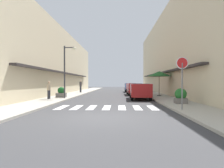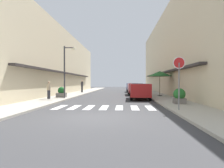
{
  "view_description": "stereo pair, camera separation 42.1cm",
  "coord_description": "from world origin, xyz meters",
  "px_view_note": "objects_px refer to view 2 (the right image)",
  "views": [
    {
      "loc": [
        0.76,
        -8.45,
        1.58
      ],
      "look_at": [
        0.06,
        10.62,
        1.42
      ],
      "focal_mm": 30.23,
      "sensor_mm": 36.0,
      "label": 1
    },
    {
      "loc": [
        1.18,
        -8.43,
        1.58
      ],
      "look_at": [
        0.06,
        10.62,
        1.42
      ],
      "focal_mm": 30.23,
      "sensor_mm": 36.0,
      "label": 2
    }
  ],
  "objects_px": {
    "parked_car_near": "(140,89)",
    "pedestrian_walking_near": "(49,90)",
    "street_lamp": "(67,66)",
    "planter_corner": "(179,96)",
    "pedestrian_walking_far": "(82,86)",
    "round_street_sign": "(179,69)",
    "planter_midblock": "(61,93)",
    "parked_car_mid": "(135,88)",
    "cafe_umbrella": "(160,74)",
    "parked_car_far": "(133,86)"
  },
  "relations": [
    {
      "from": "parked_car_mid",
      "to": "pedestrian_walking_far",
      "type": "relative_size",
      "value": 2.52
    },
    {
      "from": "parked_car_near",
      "to": "parked_car_mid",
      "type": "bearing_deg",
      "value": 90.0
    },
    {
      "from": "street_lamp",
      "to": "pedestrian_walking_near",
      "type": "distance_m",
      "value": 2.73
    },
    {
      "from": "parked_car_near",
      "to": "street_lamp",
      "type": "height_order",
      "value": "street_lamp"
    },
    {
      "from": "planter_corner",
      "to": "pedestrian_walking_far",
      "type": "xyz_separation_m",
      "value": [
        -9.96,
        14.35,
        0.43
      ]
    },
    {
      "from": "parked_car_far",
      "to": "planter_midblock",
      "type": "relative_size",
      "value": 4.03
    },
    {
      "from": "parked_car_near",
      "to": "pedestrian_walking_near",
      "type": "xyz_separation_m",
      "value": [
        -8.18,
        -1.24,
        0.02
      ]
    },
    {
      "from": "round_street_sign",
      "to": "parked_car_mid",
      "type": "bearing_deg",
      "value": 96.03
    },
    {
      "from": "cafe_umbrella",
      "to": "planter_midblock",
      "type": "xyz_separation_m",
      "value": [
        -10.09,
        -2.49,
        -1.95
      ]
    },
    {
      "from": "parked_car_mid",
      "to": "round_street_sign",
      "type": "distance_m",
      "value": 13.78
    },
    {
      "from": "parked_car_near",
      "to": "parked_car_mid",
      "type": "distance_m",
      "value": 6.19
    },
    {
      "from": "parked_car_far",
      "to": "parked_car_near",
      "type": "bearing_deg",
      "value": -90.0
    },
    {
      "from": "parked_car_far",
      "to": "cafe_umbrella",
      "type": "relative_size",
      "value": 1.53
    },
    {
      "from": "parked_car_near",
      "to": "pedestrian_walking_far",
      "type": "height_order",
      "value": "pedestrian_walking_far"
    },
    {
      "from": "parked_car_near",
      "to": "pedestrian_walking_far",
      "type": "relative_size",
      "value": 2.46
    },
    {
      "from": "parked_car_near",
      "to": "pedestrian_walking_near",
      "type": "bearing_deg",
      "value": -171.39
    },
    {
      "from": "street_lamp",
      "to": "planter_corner",
      "type": "xyz_separation_m",
      "value": [
        9.18,
        -4.15,
        -2.49
      ]
    },
    {
      "from": "round_street_sign",
      "to": "pedestrian_walking_far",
      "type": "relative_size",
      "value": 1.59
    },
    {
      "from": "round_street_sign",
      "to": "planter_midblock",
      "type": "distance_m",
      "value": 12.25
    },
    {
      "from": "parked_car_near",
      "to": "street_lamp",
      "type": "bearing_deg",
      "value": -177.49
    },
    {
      "from": "parked_car_mid",
      "to": "cafe_umbrella",
      "type": "relative_size",
      "value": 1.68
    },
    {
      "from": "parked_car_mid",
      "to": "pedestrian_walking_near",
      "type": "xyz_separation_m",
      "value": [
        -8.18,
        -7.43,
        0.02
      ]
    },
    {
      "from": "parked_car_far",
      "to": "planter_midblock",
      "type": "distance_m",
      "value": 14.59
    },
    {
      "from": "parked_car_near",
      "to": "round_street_sign",
      "type": "height_order",
      "value": "round_street_sign"
    },
    {
      "from": "planter_corner",
      "to": "round_street_sign",
      "type": "bearing_deg",
      "value": -106.76
    },
    {
      "from": "parked_car_far",
      "to": "street_lamp",
      "type": "bearing_deg",
      "value": -117.17
    },
    {
      "from": "parked_car_far",
      "to": "street_lamp",
      "type": "relative_size",
      "value": 0.84
    },
    {
      "from": "planter_midblock",
      "to": "pedestrian_walking_near",
      "type": "relative_size",
      "value": 0.65
    },
    {
      "from": "cafe_umbrella",
      "to": "pedestrian_walking_near",
      "type": "xyz_separation_m",
      "value": [
        -10.63,
        -4.34,
        -1.58
      ]
    },
    {
      "from": "parked_car_far",
      "to": "planter_midblock",
      "type": "bearing_deg",
      "value": -121.59
    },
    {
      "from": "round_street_sign",
      "to": "parked_car_near",
      "type": "bearing_deg",
      "value": 100.97
    },
    {
      "from": "parked_car_mid",
      "to": "planter_corner",
      "type": "bearing_deg",
      "value": -77.6
    },
    {
      "from": "cafe_umbrella",
      "to": "pedestrian_walking_far",
      "type": "distance_m",
      "value": 12.24
    },
    {
      "from": "planter_midblock",
      "to": "parked_car_far",
      "type": "bearing_deg",
      "value": 58.41
    },
    {
      "from": "round_street_sign",
      "to": "cafe_umbrella",
      "type": "distance_m",
      "value": 10.59
    },
    {
      "from": "pedestrian_walking_near",
      "to": "planter_corner",
      "type": "bearing_deg",
      "value": -52.9
    },
    {
      "from": "planter_corner",
      "to": "planter_midblock",
      "type": "relative_size",
      "value": 1.04
    },
    {
      "from": "planter_corner",
      "to": "pedestrian_walking_near",
      "type": "relative_size",
      "value": 0.67
    },
    {
      "from": "round_street_sign",
      "to": "pedestrian_walking_near",
      "type": "relative_size",
      "value": 1.8
    },
    {
      "from": "round_street_sign",
      "to": "planter_corner",
      "type": "relative_size",
      "value": 2.68
    },
    {
      "from": "parked_car_near",
      "to": "pedestrian_walking_near",
      "type": "height_order",
      "value": "pedestrian_walking_near"
    },
    {
      "from": "street_lamp",
      "to": "pedestrian_walking_near",
      "type": "xyz_separation_m",
      "value": [
        -1.34,
        -0.94,
        -2.19
      ]
    },
    {
      "from": "planter_midblock",
      "to": "parked_car_mid",
      "type": "bearing_deg",
      "value": 36.17
    },
    {
      "from": "parked_car_near",
      "to": "pedestrian_walking_near",
      "type": "relative_size",
      "value": 2.79
    },
    {
      "from": "round_street_sign",
      "to": "pedestrian_walking_near",
      "type": "distance_m",
      "value": 11.52
    },
    {
      "from": "pedestrian_walking_near",
      "to": "street_lamp",
      "type": "bearing_deg",
      "value": -0.88
    },
    {
      "from": "parked_car_near",
      "to": "planter_corner",
      "type": "relative_size",
      "value": 4.16
    },
    {
      "from": "parked_car_far",
      "to": "cafe_umbrella",
      "type": "xyz_separation_m",
      "value": [
        2.45,
        -9.93,
        1.6
      ]
    },
    {
      "from": "street_lamp",
      "to": "pedestrian_walking_far",
      "type": "xyz_separation_m",
      "value": [
        -0.78,
        10.2,
        -2.06
      ]
    },
    {
      "from": "cafe_umbrella",
      "to": "round_street_sign",
      "type": "bearing_deg",
      "value": -95.48
    }
  ]
}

